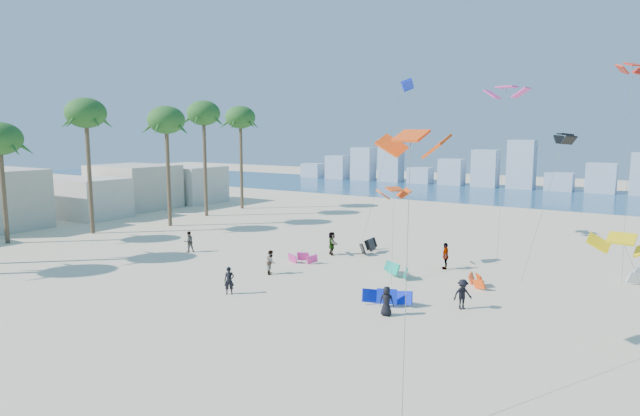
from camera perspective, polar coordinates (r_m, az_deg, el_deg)
The scene contains 10 objects.
ground at distance 29.43m, azimuth -23.03°, elevation -11.95°, with size 220.00×220.00×0.00m, color beige.
ocean at distance 90.68m, azimuth 18.08°, elevation 1.46°, with size 220.00×220.00×0.00m, color navy.
kitesurfer_near at distance 33.35m, azimuth -9.55°, elevation -7.56°, with size 0.61×0.40×1.68m, color black.
kitesurfer_mid at distance 37.60m, azimuth -5.18°, elevation -5.70°, with size 0.81×0.63×1.67m, color gray.
kitesurfers_far at distance 37.64m, azimuth 5.01°, elevation -5.61°, with size 33.73×12.22×1.91m.
grounded_kites at distance 38.14m, azimuth 11.18°, elevation -6.24°, with size 23.54×16.24×0.99m.
flying_kites at distance 38.19m, azimuth 23.62°, elevation 9.78°, with size 29.78×39.08×16.65m.
palm_row at distance 55.54m, azimuth -22.87°, elevation 8.74°, with size 8.87×44.80×13.32m.
beachfront_buildings at distance 67.74m, azimuth -24.49°, elevation 1.31°, with size 11.50×43.00×6.00m.
distant_skyline at distance 100.35m, azimuth 19.00°, elevation 3.78°, with size 85.00×3.00×8.40m.
Camera 1 is at (23.32, -15.09, 9.73)m, focal length 30.36 mm.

